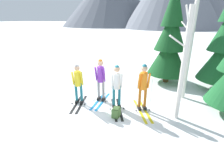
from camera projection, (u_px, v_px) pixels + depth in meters
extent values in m
plane|color=white|center=(104.00, 103.00, 7.22)|extent=(400.00, 400.00, 0.00)
cube|color=black|center=(81.00, 104.00, 7.10)|extent=(0.44, 1.57, 0.02)
cube|color=black|center=(76.00, 104.00, 7.12)|extent=(0.44, 1.57, 0.02)
cube|color=black|center=(82.00, 101.00, 7.17)|extent=(0.17, 0.28, 0.12)
cylinder|color=#1E6B7A|center=(81.00, 92.00, 7.02)|extent=(0.11, 0.11, 0.82)
cube|color=black|center=(77.00, 101.00, 7.19)|extent=(0.17, 0.28, 0.12)
cylinder|color=#1E6B7A|center=(76.00, 92.00, 7.04)|extent=(0.11, 0.11, 0.82)
cylinder|color=yellow|center=(78.00, 79.00, 6.83)|extent=(0.28, 0.28, 0.61)
sphere|color=tan|center=(77.00, 68.00, 6.68)|extent=(0.22, 0.22, 0.22)
sphere|color=gray|center=(77.00, 66.00, 6.66)|extent=(0.17, 0.17, 0.17)
cylinder|color=yellow|center=(82.00, 79.00, 6.75)|extent=(0.12, 0.21, 0.58)
cylinder|color=yellow|center=(73.00, 79.00, 6.78)|extent=(0.12, 0.21, 0.58)
cylinder|color=#A5A5AD|center=(84.00, 92.00, 6.81)|extent=(0.02, 0.02, 1.22)
cylinder|color=black|center=(85.00, 104.00, 6.99)|extent=(0.07, 0.07, 0.01)
cylinder|color=#A5A5AD|center=(71.00, 92.00, 6.86)|extent=(0.02, 0.02, 1.22)
cylinder|color=black|center=(72.00, 103.00, 7.04)|extent=(0.07, 0.07, 0.01)
cube|color=#4C7238|center=(79.00, 77.00, 6.98)|extent=(0.29, 0.21, 0.36)
cube|color=#1E84D1|center=(103.00, 101.00, 7.33)|extent=(0.13, 1.69, 0.02)
cube|color=#1E84D1|center=(98.00, 101.00, 7.39)|extent=(0.13, 1.69, 0.02)
cube|color=black|center=(104.00, 99.00, 7.39)|extent=(0.12, 0.26, 0.12)
cylinder|color=gray|center=(103.00, 89.00, 7.23)|extent=(0.11, 0.11, 0.89)
cube|color=black|center=(99.00, 98.00, 7.45)|extent=(0.12, 0.26, 0.12)
cylinder|color=gray|center=(99.00, 88.00, 7.29)|extent=(0.11, 0.11, 0.89)
cylinder|color=purple|center=(101.00, 74.00, 7.04)|extent=(0.28, 0.28, 0.67)
sphere|color=tan|center=(100.00, 63.00, 6.87)|extent=(0.24, 0.24, 0.24)
sphere|color=#B76019|center=(100.00, 61.00, 6.85)|extent=(0.18, 0.18, 0.18)
cylinder|color=purple|center=(104.00, 75.00, 6.93)|extent=(0.08, 0.21, 0.63)
cylinder|color=purple|center=(96.00, 74.00, 7.03)|extent=(0.08, 0.21, 0.63)
cylinder|color=#A5A5AD|center=(105.00, 89.00, 6.99)|extent=(0.02, 0.02, 1.33)
cylinder|color=black|center=(106.00, 102.00, 7.19)|extent=(0.07, 0.07, 0.01)
cylinder|color=#A5A5AD|center=(93.00, 87.00, 7.14)|extent=(0.02, 0.02, 1.33)
cylinder|color=black|center=(94.00, 100.00, 7.34)|extent=(0.07, 0.07, 0.01)
cube|color=black|center=(119.00, 109.00, 6.73)|extent=(0.78, 1.65, 0.02)
cube|color=black|center=(114.00, 109.00, 6.71)|extent=(0.78, 1.65, 0.02)
cube|color=black|center=(119.00, 106.00, 6.80)|extent=(0.20, 0.28, 0.12)
cylinder|color=#1E6B7A|center=(119.00, 96.00, 6.64)|extent=(0.11, 0.11, 0.86)
cube|color=black|center=(114.00, 106.00, 6.78)|extent=(0.20, 0.28, 0.12)
cylinder|color=#1E6B7A|center=(114.00, 96.00, 6.63)|extent=(0.11, 0.11, 0.86)
cylinder|color=white|center=(117.00, 81.00, 6.42)|extent=(0.28, 0.28, 0.64)
sphere|color=tan|center=(117.00, 69.00, 6.26)|extent=(0.23, 0.23, 0.23)
sphere|color=#1E6B7A|center=(117.00, 67.00, 6.24)|extent=(0.17, 0.17, 0.17)
cylinder|color=white|center=(122.00, 81.00, 6.37)|extent=(0.15, 0.22, 0.61)
cylinder|color=white|center=(112.00, 81.00, 6.35)|extent=(0.15, 0.22, 0.61)
cylinder|color=#A5A5AD|center=(124.00, 95.00, 6.45)|extent=(0.02, 0.02, 1.28)
cylinder|color=black|center=(124.00, 108.00, 6.65)|extent=(0.07, 0.07, 0.01)
cylinder|color=#A5A5AD|center=(110.00, 96.00, 6.41)|extent=(0.02, 0.02, 1.28)
cylinder|color=black|center=(110.00, 109.00, 6.61)|extent=(0.07, 0.07, 0.01)
cube|color=maroon|center=(116.00, 79.00, 6.57)|extent=(0.30, 0.25, 0.36)
cube|color=yellow|center=(145.00, 110.00, 6.62)|extent=(0.84, 1.66, 0.02)
cube|color=yellow|center=(140.00, 111.00, 6.60)|extent=(0.84, 1.66, 0.02)
cube|color=black|center=(144.00, 107.00, 6.69)|extent=(0.21, 0.28, 0.12)
cylinder|color=#B76019|center=(145.00, 96.00, 6.53)|extent=(0.11, 0.11, 0.89)
cube|color=black|center=(139.00, 108.00, 6.67)|extent=(0.21, 0.28, 0.12)
cylinder|color=#B76019|center=(140.00, 97.00, 6.50)|extent=(0.11, 0.11, 0.89)
cylinder|color=orange|center=(144.00, 81.00, 6.29)|extent=(0.28, 0.28, 0.67)
sphere|color=tan|center=(144.00, 68.00, 6.13)|extent=(0.24, 0.24, 0.24)
sphere|color=#1E6B7A|center=(145.00, 66.00, 6.10)|extent=(0.18, 0.18, 0.18)
cylinder|color=orange|center=(149.00, 81.00, 6.25)|extent=(0.16, 0.22, 0.63)
cylinder|color=orange|center=(139.00, 81.00, 6.21)|extent=(0.16, 0.22, 0.63)
cylinder|color=#A5A5AD|center=(151.00, 96.00, 6.34)|extent=(0.02, 0.02, 1.33)
cylinder|color=black|center=(150.00, 110.00, 6.55)|extent=(0.07, 0.07, 0.01)
cylinder|color=#A5A5AD|center=(137.00, 97.00, 6.28)|extent=(0.02, 0.02, 1.33)
cylinder|color=black|center=(136.00, 111.00, 6.49)|extent=(0.07, 0.07, 0.01)
cylinder|color=#51381E|center=(220.00, 80.00, 8.41)|extent=(0.34, 0.34, 1.08)
cylinder|color=#51381E|center=(166.00, 73.00, 9.49)|extent=(0.31, 0.31, 1.00)
cone|color=#14471E|center=(169.00, 55.00, 9.14)|extent=(2.14, 2.14, 2.11)
cone|color=#14471E|center=(171.00, 30.00, 8.69)|extent=(1.63, 1.63, 2.11)
cone|color=#14471E|center=(174.00, 4.00, 8.28)|extent=(1.17, 1.17, 2.11)
cylinder|color=silver|center=(191.00, 43.00, 6.91)|extent=(0.17, 0.17, 4.92)
cylinder|color=silver|center=(186.00, 27.00, 7.03)|extent=(0.43, 0.69, 0.50)
cylinder|color=silver|center=(183.00, 67.00, 5.50)|extent=(0.16, 0.16, 3.83)
cylinder|color=silver|center=(178.00, 41.00, 5.12)|extent=(0.55, 0.49, 0.43)
cylinder|color=silver|center=(188.00, 16.00, 4.81)|extent=(0.24, 0.46, 0.59)
cube|color=#4C7238|center=(116.00, 113.00, 6.14)|extent=(0.28, 0.35, 0.34)
cube|color=#39562A|center=(116.00, 108.00, 6.07)|extent=(0.22, 0.28, 0.04)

